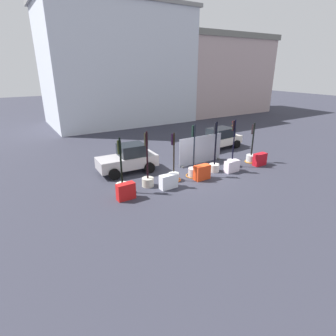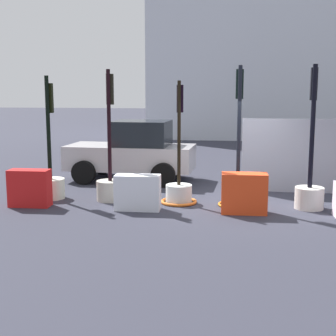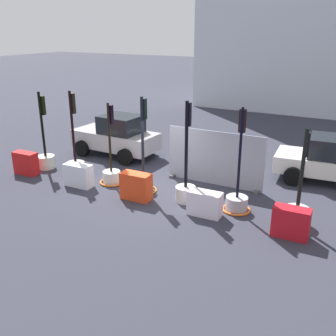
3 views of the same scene
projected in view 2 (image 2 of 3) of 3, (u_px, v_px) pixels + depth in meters
ground_plane at (243, 204)px, 11.79m from camera, size 120.00×120.00×0.00m
traffic_light_0 at (50, 177)px, 12.29m from camera, size 0.71×0.71×3.11m
traffic_light_1 at (110, 178)px, 12.07m from camera, size 0.69×0.69×3.25m
traffic_light_2 at (179, 186)px, 11.80m from camera, size 0.90×0.90×2.98m
traffic_light_3 at (238, 183)px, 11.52m from camera, size 0.93×0.93×3.32m
traffic_light_4 at (310, 183)px, 11.22m from camera, size 0.67×0.67×3.33m
construction_barrier_0 at (30, 188)px, 11.46m from camera, size 0.98×0.45×0.89m
construction_barrier_1 at (138, 192)px, 11.13m from camera, size 1.06×0.47×0.82m
construction_barrier_2 at (244, 193)px, 10.82m from camera, size 1.03×0.51×0.91m
car_silver_hatchback at (133, 152)px, 14.71m from camera, size 3.92×2.18×1.83m
building_main_facade at (292, 26)px, 29.45m from camera, size 17.18×10.06×13.19m
site_fence_panel at (310, 158)px, 12.90m from camera, size 3.64×0.50×1.99m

